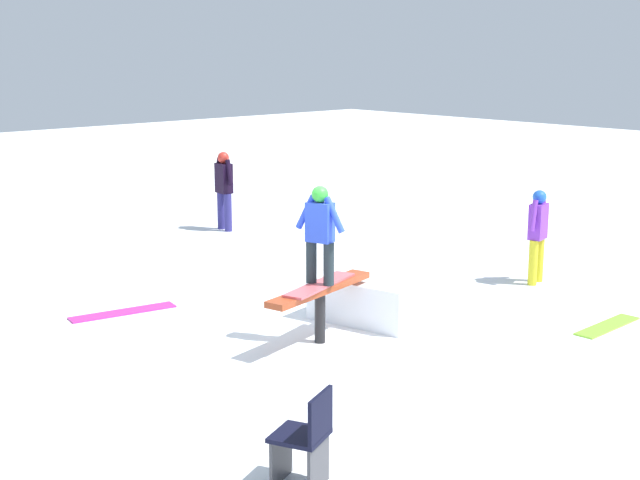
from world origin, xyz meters
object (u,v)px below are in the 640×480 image
object	(u,v)px
loose_snowboard_magenta	(123,312)
bystander_purple	(538,231)
rail_feature	(320,296)
bystander_black	(224,186)
folding_chair	(305,441)
loose_snowboard_lime	(607,326)
main_rider_on_rail	(320,238)

from	to	relation	value
loose_snowboard_magenta	bystander_purple	bearing A→B (deg)	-17.07
rail_feature	bystander_black	xyz separation A→B (m)	(-3.35, -6.58, 0.29)
loose_snowboard_magenta	folding_chair	bearing A→B (deg)	-93.88
rail_feature	loose_snowboard_lime	world-z (taller)	rail_feature
main_rider_on_rail	loose_snowboard_lime	distance (m)	4.20
main_rider_on_rail	loose_snowboard_magenta	xyz separation A→B (m)	(1.22, -2.85, -1.37)
bystander_purple	loose_snowboard_magenta	distance (m)	6.56
folding_chair	main_rider_on_rail	bearing A→B (deg)	-157.77
rail_feature	bystander_purple	world-z (taller)	bystander_purple
main_rider_on_rail	bystander_black	bearing A→B (deg)	-134.50
loose_snowboard_lime	folding_chair	bearing A→B (deg)	-175.99
loose_snowboard_lime	main_rider_on_rail	bearing A→B (deg)	145.51
bystander_purple	loose_snowboard_lime	size ratio (longest dim) A/B	1.17
main_rider_on_rail	folding_chair	size ratio (longest dim) A/B	1.59
bystander_black	rail_feature	bearing A→B (deg)	159.00
main_rider_on_rail	rail_feature	bearing A→B (deg)	0.00
rail_feature	bystander_black	world-z (taller)	bystander_black
main_rider_on_rail	bystander_purple	xyz separation A→B (m)	(-4.53, 0.19, -0.53)
bystander_purple	loose_snowboard_magenta	xyz separation A→B (m)	(5.75, -3.04, -0.84)
main_rider_on_rail	bystander_black	xyz separation A→B (m)	(-3.35, -6.58, -0.47)
bystander_black	folding_chair	xyz separation A→B (m)	(6.03, 9.31, -0.50)
bystander_purple	main_rider_on_rail	bearing A→B (deg)	164.55
bystander_black	loose_snowboard_lime	xyz separation A→B (m)	(0.03, 8.76, -0.90)
rail_feature	folding_chair	distance (m)	3.83
rail_feature	main_rider_on_rail	distance (m)	0.76
rail_feature	folding_chair	xyz separation A→B (m)	(2.68, 2.73, -0.21)
bystander_black	loose_snowboard_magenta	world-z (taller)	bystander_black
rail_feature	loose_snowboard_magenta	bearing A→B (deg)	-79.05
bystander_purple	folding_chair	bearing A→B (deg)	-173.65
rail_feature	loose_snowboard_lime	distance (m)	4.02
bystander_purple	loose_snowboard_lime	world-z (taller)	bystander_purple
main_rider_on_rail	loose_snowboard_lime	size ratio (longest dim) A/B	1.08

